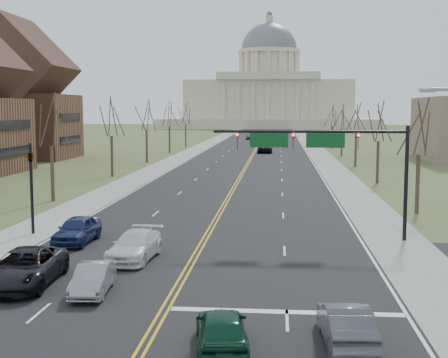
% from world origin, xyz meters
% --- Properties ---
extents(ground, '(600.00, 600.00, 0.00)m').
position_xyz_m(ground, '(0.00, 0.00, 0.00)').
color(ground, '#4E572B').
rests_on(ground, ground).
extents(road, '(20.00, 380.00, 0.01)m').
position_xyz_m(road, '(0.00, 110.00, 0.01)').
color(road, black).
rests_on(road, ground).
extents(cross_road, '(120.00, 14.00, 0.01)m').
position_xyz_m(cross_road, '(0.00, 6.00, 0.01)').
color(cross_road, black).
rests_on(cross_road, ground).
extents(sidewalk_left, '(4.00, 380.00, 0.03)m').
position_xyz_m(sidewalk_left, '(-12.00, 110.00, 0.01)').
color(sidewalk_left, gray).
rests_on(sidewalk_left, ground).
extents(sidewalk_right, '(4.00, 380.00, 0.03)m').
position_xyz_m(sidewalk_right, '(12.00, 110.00, 0.01)').
color(sidewalk_right, gray).
rests_on(sidewalk_right, ground).
extents(center_line, '(0.42, 380.00, 0.01)m').
position_xyz_m(center_line, '(0.00, 110.00, 0.01)').
color(center_line, gold).
rests_on(center_line, road).
extents(edge_line_left, '(0.15, 380.00, 0.01)m').
position_xyz_m(edge_line_left, '(-9.80, 110.00, 0.01)').
color(edge_line_left, silver).
rests_on(edge_line_left, road).
extents(edge_line_right, '(0.15, 380.00, 0.01)m').
position_xyz_m(edge_line_right, '(9.80, 110.00, 0.01)').
color(edge_line_right, silver).
rests_on(edge_line_right, road).
extents(stop_bar, '(9.50, 0.50, 0.01)m').
position_xyz_m(stop_bar, '(5.00, -1.00, 0.01)').
color(stop_bar, silver).
rests_on(stop_bar, road).
extents(capitol, '(90.00, 60.00, 50.00)m').
position_xyz_m(capitol, '(0.00, 249.91, 14.20)').
color(capitol, beige).
rests_on(capitol, ground).
extents(signal_mast, '(12.12, 0.44, 7.20)m').
position_xyz_m(signal_mast, '(7.45, 13.50, 5.76)').
color(signal_mast, black).
rests_on(signal_mast, ground).
extents(signal_left, '(0.32, 0.36, 6.00)m').
position_xyz_m(signal_left, '(-11.50, 13.50, 3.71)').
color(signal_left, black).
rests_on(signal_left, ground).
extents(tree_r_0, '(3.74, 3.74, 8.50)m').
position_xyz_m(tree_r_0, '(15.50, 24.00, 6.55)').
color(tree_r_0, '#382C21').
rests_on(tree_r_0, ground).
extents(tree_l_0, '(3.96, 3.96, 9.00)m').
position_xyz_m(tree_l_0, '(-15.50, 28.00, 6.94)').
color(tree_l_0, '#382C21').
rests_on(tree_l_0, ground).
extents(tree_r_1, '(3.74, 3.74, 8.50)m').
position_xyz_m(tree_r_1, '(15.50, 44.00, 6.55)').
color(tree_r_1, '#382C21').
rests_on(tree_r_1, ground).
extents(tree_l_1, '(3.96, 3.96, 9.00)m').
position_xyz_m(tree_l_1, '(-15.50, 48.00, 6.94)').
color(tree_l_1, '#382C21').
rests_on(tree_l_1, ground).
extents(tree_r_2, '(3.74, 3.74, 8.50)m').
position_xyz_m(tree_r_2, '(15.50, 64.00, 6.55)').
color(tree_r_2, '#382C21').
rests_on(tree_r_2, ground).
extents(tree_l_2, '(3.96, 3.96, 9.00)m').
position_xyz_m(tree_l_2, '(-15.50, 68.00, 6.94)').
color(tree_l_2, '#382C21').
rests_on(tree_l_2, ground).
extents(tree_r_3, '(3.74, 3.74, 8.50)m').
position_xyz_m(tree_r_3, '(15.50, 84.00, 6.55)').
color(tree_r_3, '#382C21').
rests_on(tree_r_3, ground).
extents(tree_l_3, '(3.96, 3.96, 9.00)m').
position_xyz_m(tree_l_3, '(-15.50, 88.00, 6.94)').
color(tree_l_3, '#382C21').
rests_on(tree_l_3, ground).
extents(tree_r_4, '(3.74, 3.74, 8.50)m').
position_xyz_m(tree_r_4, '(15.50, 104.00, 6.55)').
color(tree_r_4, '#382C21').
rests_on(tree_r_4, ground).
extents(tree_l_4, '(3.96, 3.96, 9.00)m').
position_xyz_m(tree_l_4, '(-15.50, 108.00, 6.94)').
color(tree_l_4, '#382C21').
rests_on(tree_l_4, ground).
extents(bldg_left_far, '(17.10, 14.28, 23.25)m').
position_xyz_m(bldg_left_far, '(-38.00, 74.00, 9.54)').
color(bldg_left_far, brown).
rests_on(bldg_left_far, ground).
extents(car_nb_inner_lead, '(2.31, 4.53, 1.48)m').
position_xyz_m(car_nb_inner_lead, '(2.73, -5.23, 0.75)').
color(car_nb_inner_lead, '#0D3C27').
rests_on(car_nb_inner_lead, road).
extents(car_nb_outer_lead, '(1.84, 4.56, 1.47)m').
position_xyz_m(car_nb_outer_lead, '(7.01, -4.35, 0.75)').
color(car_nb_outer_lead, '#4D4E55').
rests_on(car_nb_outer_lead, road).
extents(car_sb_inner_lead, '(1.72, 4.12, 1.32)m').
position_xyz_m(car_sb_inner_lead, '(-3.61, 0.82, 0.67)').
color(car_sb_inner_lead, gray).
rests_on(car_sb_inner_lead, road).
extents(car_sb_outer_lead, '(3.08, 6.16, 1.67)m').
position_xyz_m(car_sb_outer_lead, '(-7.17, 1.81, 0.85)').
color(car_sb_outer_lead, black).
rests_on(car_sb_outer_lead, road).
extents(car_sb_inner_second, '(2.55, 5.42, 1.53)m').
position_xyz_m(car_sb_inner_second, '(-3.17, 7.17, 0.78)').
color(car_sb_inner_second, silver).
rests_on(car_sb_inner_second, road).
extents(car_sb_outer_second, '(2.12, 4.90, 1.64)m').
position_xyz_m(car_sb_outer_second, '(-7.68, 11.01, 0.83)').
color(car_sb_outer_second, navy).
rests_on(car_sb_outer_second, road).
extents(car_far_nb, '(2.78, 5.86, 1.62)m').
position_xyz_m(car_far_nb, '(2.02, 90.39, 0.82)').
color(car_far_nb, black).
rests_on(car_far_nb, road).
extents(car_far_sb, '(1.78, 4.17, 1.40)m').
position_xyz_m(car_far_sb, '(-3.34, 139.85, 0.71)').
color(car_far_sb, '#515359').
rests_on(car_far_sb, road).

